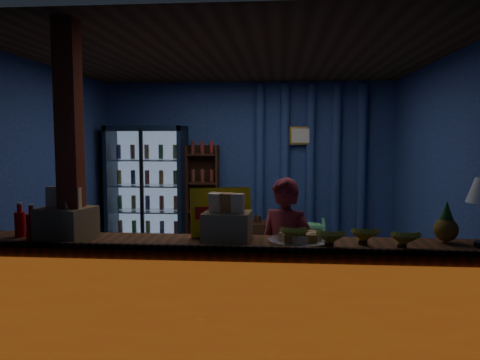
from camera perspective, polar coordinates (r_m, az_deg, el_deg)
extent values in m
plane|color=#515154|center=(5.59, -0.73, -12.75)|extent=(4.60, 4.60, 0.00)
plane|color=navy|center=(7.52, 0.91, 2.00)|extent=(4.60, 0.00, 4.60)
plane|color=navy|center=(3.16, -4.68, -2.56)|extent=(4.60, 0.00, 4.60)
plane|color=navy|center=(6.01, -23.12, 0.75)|extent=(0.00, 4.40, 4.40)
plane|color=navy|center=(5.60, 23.39, 0.43)|extent=(0.00, 4.40, 4.40)
plane|color=#472D19|center=(5.39, -0.76, 14.57)|extent=(4.60, 4.60, 0.00)
cube|color=brown|center=(3.65, -3.77, -14.83)|extent=(4.40, 0.55, 0.95)
cube|color=#EB401B|center=(3.39, -4.54, -16.50)|extent=(4.35, 0.02, 0.81)
cube|color=#3E2313|center=(3.25, -4.54, -8.25)|extent=(4.40, 0.04, 0.04)
cube|color=maroon|center=(3.76, -19.86, -1.60)|extent=(0.16, 0.16, 2.60)
cube|color=black|center=(7.74, -10.67, -0.61)|extent=(1.20, 0.06, 1.90)
cube|color=black|center=(7.65, -15.32, -0.76)|extent=(0.06, 0.60, 1.90)
cube|color=black|center=(7.34, -6.94, -0.87)|extent=(0.06, 0.60, 1.90)
cube|color=black|center=(7.44, -11.35, 6.17)|extent=(1.20, 0.60, 0.08)
cube|color=black|center=(7.63, -11.10, -7.63)|extent=(1.20, 0.60, 0.08)
cube|color=#99B2D8|center=(7.69, -10.77, -0.64)|extent=(1.08, 0.02, 1.74)
cube|color=white|center=(7.21, -11.84, -1.05)|extent=(1.12, 0.02, 1.78)
cube|color=black|center=(7.19, -11.88, -1.07)|extent=(0.05, 0.05, 1.80)
cube|color=silver|center=(7.60, -11.12, -6.68)|extent=(1.08, 0.48, 0.02)
cylinder|color=#BB601A|center=(7.71, -14.37, -5.59)|extent=(0.07, 0.07, 0.22)
cylinder|color=#1C7120|center=(7.64, -12.76, -5.65)|extent=(0.07, 0.07, 0.22)
cylinder|color=#A8A019|center=(7.57, -11.13, -5.71)|extent=(0.07, 0.07, 0.22)
cylinder|color=navy|center=(7.51, -9.48, -5.77)|extent=(0.07, 0.07, 0.22)
cylinder|color=maroon|center=(7.46, -7.79, -5.83)|extent=(0.07, 0.07, 0.22)
cube|color=silver|center=(7.53, -11.17, -3.69)|extent=(1.08, 0.48, 0.02)
cylinder|color=#1C7120|center=(7.64, -14.43, -2.64)|extent=(0.07, 0.07, 0.22)
cylinder|color=#A8A019|center=(7.57, -12.83, -2.68)|extent=(0.07, 0.07, 0.22)
cylinder|color=navy|center=(7.51, -11.19, -2.71)|extent=(0.07, 0.07, 0.22)
cylinder|color=maroon|center=(7.45, -9.52, -2.75)|extent=(0.07, 0.07, 0.22)
cylinder|color=#BB601A|center=(7.40, -7.83, -2.78)|extent=(0.07, 0.07, 0.22)
cube|color=silver|center=(7.47, -11.23, -0.66)|extent=(1.08, 0.48, 0.02)
cylinder|color=#A8A019|center=(7.60, -14.50, 0.35)|extent=(0.07, 0.07, 0.22)
cylinder|color=navy|center=(7.53, -12.89, 0.34)|extent=(0.07, 0.07, 0.22)
cylinder|color=maroon|center=(7.46, -11.24, 0.33)|extent=(0.07, 0.07, 0.22)
cylinder|color=#BB601A|center=(7.40, -9.57, 0.32)|extent=(0.07, 0.07, 0.22)
cylinder|color=#1C7120|center=(7.35, -7.87, 0.31)|extent=(0.07, 0.07, 0.22)
cube|color=silver|center=(7.44, -11.28, 2.40)|extent=(1.08, 0.48, 0.02)
cylinder|color=navy|center=(7.58, -14.57, 3.36)|extent=(0.07, 0.07, 0.22)
cylinder|color=maroon|center=(7.51, -12.95, 3.38)|extent=(0.07, 0.07, 0.22)
cylinder|color=#BB601A|center=(7.44, -11.30, 3.40)|extent=(0.07, 0.07, 0.22)
cylinder|color=#1C7120|center=(7.38, -9.62, 3.41)|extent=(0.07, 0.07, 0.22)
cylinder|color=#A8A019|center=(7.33, -7.91, 3.42)|extent=(0.07, 0.07, 0.22)
cube|color=#3E2313|center=(7.60, -4.40, -1.77)|extent=(0.50, 0.02, 1.60)
cube|color=#3E2313|center=(7.51, -6.33, -1.87)|extent=(0.03, 0.28, 1.60)
cube|color=#3E2313|center=(7.44, -2.77, -1.92)|extent=(0.03, 0.28, 1.60)
cube|color=#3E2313|center=(7.59, -4.52, -7.15)|extent=(0.46, 0.26, 0.02)
cube|color=#3E2313|center=(7.51, -4.55, -3.79)|extent=(0.46, 0.26, 0.02)
cube|color=#3E2313|center=(7.45, -4.57, -0.37)|extent=(0.46, 0.26, 0.02)
cube|color=#3E2313|center=(7.42, -4.60, 3.09)|extent=(0.46, 0.26, 0.02)
cylinder|color=navy|center=(7.45, 2.41, 1.96)|extent=(0.14, 0.14, 2.50)
cylinder|color=navy|center=(7.44, 5.49, 1.94)|extent=(0.14, 0.14, 2.50)
cylinder|color=navy|center=(7.46, 8.57, 1.91)|extent=(0.14, 0.14, 2.50)
cylinder|color=navy|center=(7.49, 11.62, 1.88)|extent=(0.14, 0.14, 2.50)
cylinder|color=navy|center=(7.55, 14.64, 1.84)|extent=(0.14, 0.14, 2.50)
cube|color=gold|center=(7.40, 7.47, 5.38)|extent=(0.36, 0.03, 0.28)
cube|color=silver|center=(7.38, 7.48, 5.38)|extent=(0.30, 0.01, 0.22)
imported|color=maroon|center=(4.08, 5.50, -9.48)|extent=(0.60, 0.50, 1.39)
imported|color=#5BB670|center=(6.79, 7.74, -7.11)|extent=(0.64, 0.66, 0.56)
cube|color=#3E2313|center=(6.91, 2.13, -7.16)|extent=(0.64, 0.55, 0.49)
cylinder|color=#3E2313|center=(6.85, 2.13, -4.78)|extent=(0.10, 0.10, 0.10)
cube|color=yellow|center=(3.69, -2.34, -3.92)|extent=(0.49, 0.23, 0.38)
cube|color=red|center=(3.67, -2.38, -3.97)|extent=(0.39, 0.14, 0.10)
cylinder|color=red|center=(4.05, -25.23, -4.93)|extent=(0.08, 0.08, 0.20)
cylinder|color=red|center=(4.03, -25.30, -3.03)|extent=(0.04, 0.04, 0.08)
cylinder|color=white|center=(4.03, -25.32, -2.60)|extent=(0.04, 0.04, 0.02)
cylinder|color=red|center=(3.92, -24.04, -5.22)|extent=(0.08, 0.08, 0.20)
cylinder|color=red|center=(3.90, -24.11, -3.26)|extent=(0.04, 0.04, 0.08)
cylinder|color=white|center=(3.89, -24.13, -2.81)|extent=(0.04, 0.04, 0.02)
cylinder|color=silver|center=(3.92, -21.68, -5.13)|extent=(0.08, 0.08, 0.20)
cylinder|color=silver|center=(3.90, -21.74, -3.17)|extent=(0.04, 0.04, 0.08)
cylinder|color=white|center=(3.90, -21.76, -2.72)|extent=(0.04, 0.04, 0.02)
cube|color=olive|center=(3.82, -20.39, -4.96)|extent=(0.44, 0.39, 0.25)
cube|color=orange|center=(3.85, -21.59, -1.90)|extent=(0.11, 0.09, 0.16)
cube|color=#C17724|center=(3.79, -20.49, -1.97)|extent=(0.11, 0.09, 0.16)
cube|color=orange|center=(3.73, -19.36, -2.04)|extent=(0.11, 0.09, 0.16)
cube|color=olive|center=(3.51, -1.58, -5.72)|extent=(0.36, 0.31, 0.22)
cube|color=orange|center=(3.49, -2.98, -2.73)|extent=(0.10, 0.07, 0.14)
cube|color=#C17724|center=(3.47, -1.59, -2.76)|extent=(0.10, 0.07, 0.14)
cube|color=orange|center=(3.46, -0.18, -2.79)|extent=(0.10, 0.07, 0.14)
cylinder|color=silver|center=(3.52, 7.26, -7.37)|extent=(0.47, 0.47, 0.03)
cube|color=orange|center=(3.51, 8.76, -6.77)|extent=(0.10, 0.07, 0.05)
cube|color=#C17724|center=(3.57, 8.26, -6.56)|extent=(0.12, 0.12, 0.05)
cube|color=orange|center=(3.60, 7.20, -6.47)|extent=(0.07, 0.10, 0.05)
cube|color=#C17724|center=(3.57, 6.18, -6.55)|extent=(0.12, 0.12, 0.05)
cube|color=orange|center=(3.51, 5.77, -6.76)|extent=(0.10, 0.07, 0.05)
cube|color=#C17724|center=(3.44, 6.23, -6.99)|extent=(0.12, 0.12, 0.05)
cube|color=orange|center=(3.42, 7.33, -7.09)|extent=(0.07, 0.10, 0.05)
cube|color=#C17724|center=(3.45, 8.38, -6.99)|extent=(0.12, 0.12, 0.05)
sphere|color=olive|center=(3.79, 23.82, -5.55)|extent=(0.18, 0.18, 0.18)
cone|color=#1B4F1B|center=(3.77, 23.90, -3.36)|extent=(0.10, 0.10, 0.14)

